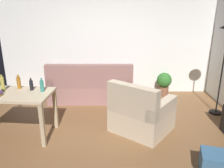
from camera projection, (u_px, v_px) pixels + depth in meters
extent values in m
cube|color=brown|center=(106.00, 135.00, 3.94)|extent=(5.20, 4.40, 0.02)
cube|color=white|center=(108.00, 39.00, 5.61)|extent=(5.20, 0.10, 2.70)
cube|color=#996B66|center=(91.00, 91.00, 5.44)|extent=(1.89, 0.84, 0.40)
cube|color=#8C625D|center=(89.00, 76.00, 4.98)|extent=(1.89, 0.16, 0.52)
cube|color=#926661|center=(128.00, 78.00, 5.35)|extent=(0.16, 0.84, 0.22)
cube|color=#926661|center=(54.00, 78.00, 5.34)|extent=(0.16, 0.84, 0.22)
cylinder|color=black|center=(216.00, 112.00, 4.75)|extent=(0.26, 0.26, 0.03)
cylinder|color=black|center=(222.00, 72.00, 4.48)|extent=(0.03, 0.03, 1.68)
cube|color=#C6B28E|center=(14.00, 94.00, 3.71)|extent=(1.26, 0.81, 0.04)
cube|color=tan|center=(42.00, 126.00, 3.49)|extent=(0.07, 0.07, 0.72)
cube|color=tan|center=(55.00, 109.00, 4.08)|extent=(0.07, 0.07, 0.72)
cylinder|color=brown|center=(163.00, 91.00, 5.72)|extent=(0.24, 0.24, 0.22)
sphere|color=#2D6B28|center=(164.00, 80.00, 5.63)|extent=(0.36, 0.36, 0.36)
cube|color=beige|center=(142.00, 119.00, 4.06)|extent=(1.23, 1.21, 0.40)
cube|color=#C0AD91|center=(132.00, 101.00, 3.65)|extent=(0.81, 0.68, 0.52)
cube|color=#C8B597|center=(162.00, 108.00, 3.75)|extent=(0.64, 0.76, 0.22)
cube|color=#C8B597|center=(125.00, 98.00, 4.17)|extent=(0.64, 0.76, 0.22)
cube|color=#386084|center=(220.00, 165.00, 2.95)|extent=(0.55, 0.46, 0.30)
cylinder|color=#BCB24C|center=(2.00, 84.00, 3.79)|extent=(0.06, 0.06, 0.23)
cylinder|color=#BCB24C|center=(1.00, 76.00, 3.74)|extent=(0.03, 0.03, 0.04)
cylinder|color=#9E6019|center=(19.00, 83.00, 3.89)|extent=(0.06, 0.06, 0.20)
cylinder|color=#9E6019|center=(18.00, 76.00, 3.85)|extent=(0.03, 0.03, 0.04)
cylinder|color=black|center=(31.00, 85.00, 3.81)|extent=(0.06, 0.06, 0.17)
cylinder|color=black|center=(31.00, 79.00, 3.78)|extent=(0.03, 0.03, 0.04)
cylinder|color=teal|center=(42.00, 86.00, 3.74)|extent=(0.06, 0.06, 0.19)
cylinder|color=teal|center=(41.00, 79.00, 3.71)|extent=(0.03, 0.03, 0.04)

